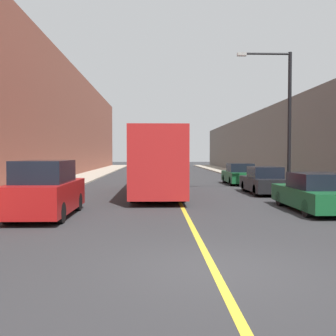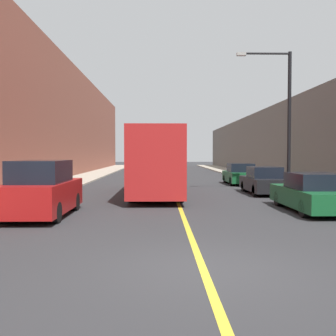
{
  "view_description": "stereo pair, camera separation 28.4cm",
  "coord_description": "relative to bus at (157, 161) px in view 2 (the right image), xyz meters",
  "views": [
    {
      "loc": [
        -1.11,
        -7.38,
        2.2
      ],
      "look_at": [
        -0.29,
        17.77,
        1.29
      ],
      "focal_mm": 42.0,
      "sensor_mm": 36.0,
      "label": 1
    },
    {
      "loc": [
        -0.82,
        -7.39,
        2.2
      ],
      "look_at": [
        -0.29,
        17.77,
        1.29
      ],
      "focal_mm": 42.0,
      "sensor_mm": 36.0,
      "label": 2
    }
  ],
  "objects": [
    {
      "name": "road_center_line",
      "position": [
        0.99,
        16.31,
        -1.81
      ],
      "size": [
        0.16,
        72.0,
        0.01
      ],
      "primitive_type": "cube",
      "color": "gold",
      "rests_on": "ground"
    },
    {
      "name": "parked_suv_left",
      "position": [
        -3.93,
        -7.33,
        -0.91
      ],
      "size": [
        1.86,
        4.52,
        1.97
      ],
      "color": "maroon",
      "rests_on": "ground"
    },
    {
      "name": "sidewalk_left",
      "position": [
        -6.6,
        16.31,
        -1.76
      ],
      "size": [
        3.02,
        72.0,
        0.11
      ],
      "primitive_type": "cube",
      "color": "#A89E8C",
      "rests_on": "ground"
    },
    {
      "name": "bus",
      "position": [
        0.0,
        0.0,
        0.0
      ],
      "size": [
        2.52,
        10.68,
        3.42
      ],
      "color": "#AD1E1E",
      "rests_on": "ground"
    },
    {
      "name": "street_lamp_right",
      "position": [
        7.09,
        0.68,
        2.75
      ],
      "size": [
        3.05,
        0.24,
        7.72
      ],
      "color": "black",
      "rests_on": "sidewalk_right"
    },
    {
      "name": "building_row_right",
      "position": [
        12.09,
        16.31,
        1.42
      ],
      "size": [
        4.0,
        72.0,
        6.47
      ],
      "primitive_type": "cube",
      "color": "#66605B",
      "rests_on": "ground"
    },
    {
      "name": "sidewalk_right",
      "position": [
        8.58,
        16.31,
        -1.76
      ],
      "size": [
        3.02,
        72.0,
        0.11
      ],
      "primitive_type": "cube",
      "color": "#A89E8C",
      "rests_on": "ground"
    },
    {
      "name": "building_row_left",
      "position": [
        -10.11,
        16.31,
        3.62
      ],
      "size": [
        4.0,
        72.0,
        10.86
      ],
      "primitive_type": "cube",
      "color": "brown",
      "rests_on": "ground"
    },
    {
      "name": "car_right_near",
      "position": [
        5.99,
        -6.29,
        -1.15
      ],
      "size": [
        1.89,
        4.79,
        1.47
      ],
      "color": "#145128",
      "rests_on": "ground"
    },
    {
      "name": "car_right_far",
      "position": [
        5.95,
        6.98,
        -1.14
      ],
      "size": [
        1.9,
        4.21,
        1.51
      ],
      "color": "#145128",
      "rests_on": "ground"
    },
    {
      "name": "ground_plane",
      "position": [
        0.99,
        -13.69,
        -1.82
      ],
      "size": [
        200.0,
        200.0,
        0.0
      ],
      "primitive_type": "plane",
      "color": "#2D2D30"
    },
    {
      "name": "car_right_mid",
      "position": [
        5.85,
        0.25,
        -1.14
      ],
      "size": [
        1.76,
        4.32,
        1.49
      ],
      "color": "black",
      "rests_on": "ground"
    }
  ]
}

